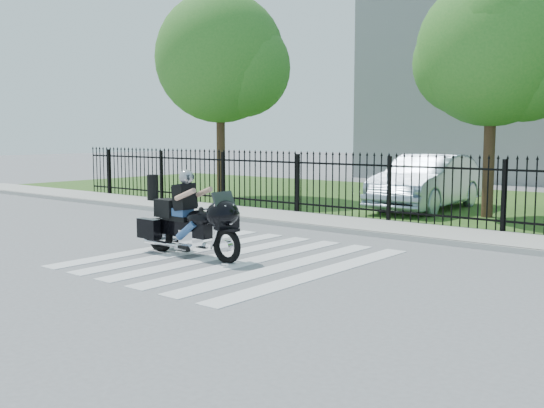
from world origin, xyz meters
The scene contains 12 objects.
ground centered at (0.00, 0.00, 0.00)m, with size 120.00×120.00×0.00m, color slate.
crosswalk centered at (0.00, 0.00, 0.01)m, with size 5.00×5.50×0.01m, color silver, non-canonical shape.
sidewalk centered at (0.00, 5.00, 0.06)m, with size 40.00×2.00×0.12m, color #ADAAA3.
curb centered at (0.00, 4.00, 0.06)m, with size 40.00×0.12×0.12m, color #ADAAA3.
grass_strip centered at (0.00, 12.00, 0.01)m, with size 40.00×12.00×0.02m, color #2E521C.
iron_fence centered at (0.00, 6.00, 0.90)m, with size 26.00×0.04×1.80m.
tree_left centered at (-8.50, 8.50, 5.17)m, with size 4.80×4.80×7.58m.
tree_mid centered at (1.50, 9.00, 4.67)m, with size 4.20×4.20×6.78m.
building_tall centered at (-3.00, 26.00, 6.00)m, with size 15.00×10.00×12.00m, color gray.
motorcycle_rider centered at (-0.88, -0.35, 0.71)m, with size 2.61×0.80×1.73m.
parked_car centered at (-0.65, 9.60, 0.88)m, with size 1.82×5.23×1.72m, color #AABED6.
litter_bin centered at (-8.77, 5.40, 0.56)m, with size 0.39×0.39×0.87m, color black.
Camera 1 is at (8.14, -8.81, 2.38)m, focal length 42.00 mm.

